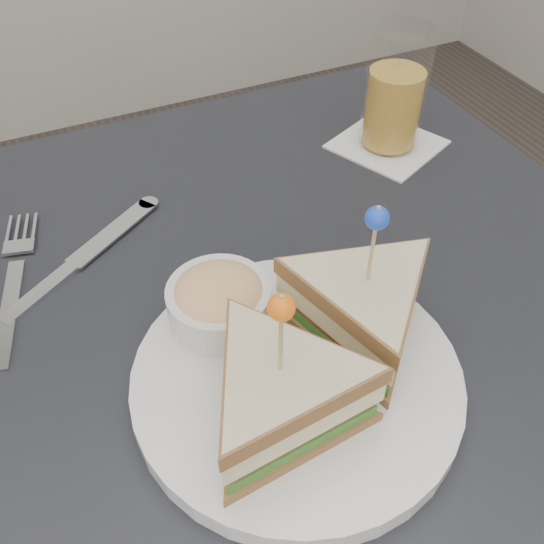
% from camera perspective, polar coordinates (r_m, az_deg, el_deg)
% --- Properties ---
extents(table, '(0.80, 0.80, 0.75)m').
position_cam_1_polar(table, '(0.61, -0.46, -9.38)').
color(table, black).
rests_on(table, ground).
extents(plate_meal, '(0.35, 0.35, 0.16)m').
position_cam_1_polar(plate_meal, '(0.47, 3.27, -7.43)').
color(plate_meal, silver).
rests_on(plate_meal, table).
extents(cutlery_fork, '(0.07, 0.21, 0.01)m').
position_cam_1_polar(cutlery_fork, '(0.64, -23.06, -0.35)').
color(cutlery_fork, silver).
rests_on(cutlery_fork, table).
extents(cutlery_knife, '(0.19, 0.13, 0.01)m').
position_cam_1_polar(cutlery_knife, '(0.63, -17.66, 1.08)').
color(cutlery_knife, white).
rests_on(cutlery_knife, table).
extents(drink_set, '(0.15, 0.15, 0.15)m').
position_cam_1_polar(drink_set, '(0.75, 11.44, 15.81)').
color(drink_set, silver).
rests_on(drink_set, table).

